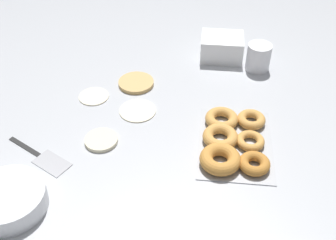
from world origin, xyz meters
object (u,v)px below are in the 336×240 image
Objects in this scene: pancake_1 at (101,140)px; container_stack at (222,47)px; donut_tray at (232,141)px; paper_cup at (258,57)px; pancake_3 at (138,110)px; batter_bowl at (8,200)px; pancake_0 at (94,96)px; pancake_2 at (136,83)px; spatula at (46,159)px.

pancake_1 is 0.60m from container_stack.
donut_tray reaches higher than pancake_1.
donut_tray is 3.09× the size of paper_cup.
donut_tray is (-0.13, -0.29, 0.01)m from pancake_3.
pancake_3 is 0.47m from batter_bowl.
pancake_3 is at bearing 126.24° from paper_cup.
container_stack reaches higher than pancake_0.
pancake_1 is 0.52× the size of batter_bowl.
pancake_2 is 0.79× the size of container_stack.
paper_cup is (-0.06, -0.13, 0.01)m from container_stack.
paper_cup is at bearing 70.14° from spatula.
container_stack is at bearing 4.28° from donut_tray.
container_stack is at bearing -54.18° from pancake_2.
pancake_0 is at bearing 107.24° from spatula.
container_stack is 0.14m from paper_cup.
donut_tray is 1.97× the size of container_stack.
pancake_0 is 0.30m from spatula.
pancake_2 is 0.14m from pancake_3.
donut_tray reaches higher than pancake_2.
pancake_2 reaches higher than pancake_3.
pancake_1 is at bearing -160.62° from pancake_0.
pancake_2 is 0.59m from batter_bowl.
paper_cup reaches higher than container_stack.
container_stack is at bearing 63.24° from paper_cup.
batter_bowl is (-0.40, 0.25, 0.02)m from pancake_3.
pancake_1 is at bearing 93.40° from donut_tray.
pancake_0 is at bearing 69.61° from pancake_3.
donut_tray is at bearing -113.44° from pancake_3.
batter_bowl is 1.23× the size of container_stack.
donut_tray is 1.40× the size of spatula.
pancake_2 is at bearing 11.24° from pancake_3.
pancake_3 is at bearing -110.39° from pancake_0.
pancake_0 is 0.53× the size of batter_bowl.
container_stack is (0.50, -0.34, 0.04)m from pancake_1.
container_stack is at bearing 80.30° from spatula.
pancake_2 is at bearing 92.73° from spatula.
pancake_2 is (0.08, -0.13, 0.00)m from pancake_0.
pancake_2 is at bearing -56.51° from pancake_0.
pancake_2 is 0.65× the size of batter_bowl.
pancake_0 is 1.02× the size of pancake_1.
donut_tray is at bearing -112.40° from pancake_0.
paper_cup is (0.43, -0.47, 0.04)m from pancake_1.
pancake_1 is 0.17m from pancake_3.
pancake_3 reaches higher than spatula.
spatula is (0.16, -0.03, -0.02)m from batter_bowl.
donut_tray is 0.42m from paper_cup.
pancake_1 reaches higher than spatula.
container_stack reaches higher than donut_tray.
spatula is (-0.11, 0.51, -0.02)m from donut_tray.
container_stack is (0.35, -0.26, 0.04)m from pancake_3.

